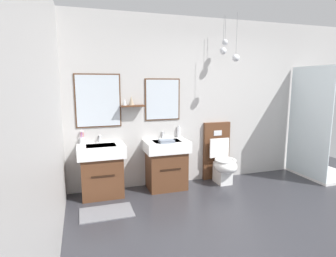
% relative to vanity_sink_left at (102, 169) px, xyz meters
% --- Properties ---
extents(ground_plane, '(6.39, 5.45, 0.10)m').
position_rel_vanity_sink_left_xyz_m(ground_plane, '(1.95, -1.80, -0.46)').
color(ground_plane, '#2D2D33').
rests_on(ground_plane, ground).
extents(wall_back, '(5.19, 0.63, 2.71)m').
position_rel_vanity_sink_left_xyz_m(wall_back, '(1.93, 0.27, 0.94)').
color(wall_back, '#B7B5B2').
rests_on(wall_back, ground).
extents(wall_left, '(0.12, 4.25, 2.71)m').
position_rel_vanity_sink_left_xyz_m(wall_left, '(-0.58, -1.80, 0.94)').
color(wall_left, '#B7B5B2').
rests_on(wall_left, ground).
extents(bath_mat, '(0.68, 0.44, 0.01)m').
position_rel_vanity_sink_left_xyz_m(bath_mat, '(0.00, -0.60, -0.41)').
color(bath_mat, slate).
rests_on(bath_mat, ground).
extents(vanity_sink_left, '(0.68, 0.49, 0.78)m').
position_rel_vanity_sink_left_xyz_m(vanity_sink_left, '(0.00, 0.00, 0.00)').
color(vanity_sink_left, '#56331E').
rests_on(vanity_sink_left, ground).
extents(tap_on_left_sink, '(0.03, 0.13, 0.11)m').
position_rel_vanity_sink_left_xyz_m(tap_on_left_sink, '(-0.00, 0.18, 0.44)').
color(tap_on_left_sink, silver).
rests_on(tap_on_left_sink, vanity_sink_left).
extents(vanity_sink_right, '(0.68, 0.49, 0.78)m').
position_rel_vanity_sink_left_xyz_m(vanity_sink_right, '(1.00, 0.00, 0.00)').
color(vanity_sink_right, '#56331E').
rests_on(vanity_sink_right, ground).
extents(tap_on_right_sink, '(0.03, 0.13, 0.11)m').
position_rel_vanity_sink_left_xyz_m(tap_on_right_sink, '(1.00, 0.18, 0.44)').
color(tap_on_right_sink, silver).
rests_on(tap_on_right_sink, vanity_sink_right).
extents(toilet, '(0.48, 0.62, 1.00)m').
position_rel_vanity_sink_left_xyz_m(toilet, '(1.97, 0.01, -0.04)').
color(toilet, '#56331E').
rests_on(toilet, ground).
extents(toothbrush_cup, '(0.07, 0.07, 0.21)m').
position_rel_vanity_sink_left_xyz_m(toothbrush_cup, '(-0.26, 0.17, 0.42)').
color(toothbrush_cup, silver).
rests_on(toothbrush_cup, vanity_sink_left).
extents(soap_dispenser, '(0.06, 0.06, 0.20)m').
position_rel_vanity_sink_left_xyz_m(soap_dispenser, '(1.27, 0.18, 0.45)').
color(soap_dispenser, white).
rests_on(soap_dispenser, vanity_sink_right).
extents(folded_hand_towel, '(0.22, 0.16, 0.04)m').
position_rel_vanity_sink_left_xyz_m(folded_hand_towel, '(0.96, -0.15, 0.39)').
color(folded_hand_towel, gray).
rests_on(folded_hand_towel, vanity_sink_right).
extents(shower_tray, '(0.86, 0.92, 1.95)m').
position_rel_vanity_sink_left_xyz_m(shower_tray, '(3.74, -0.29, 0.02)').
color(shower_tray, white).
rests_on(shower_tray, ground).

